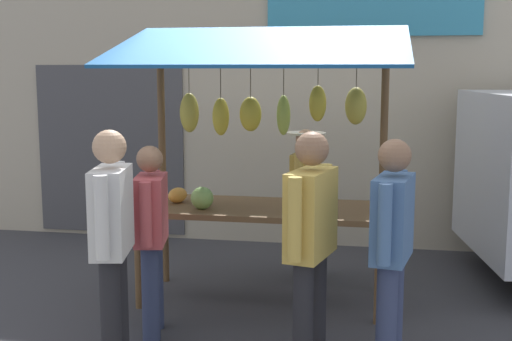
% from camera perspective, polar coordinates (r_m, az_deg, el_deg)
% --- Properties ---
extents(ground_plane, '(40.00, 40.00, 0.00)m').
position_cam_1_polar(ground_plane, '(6.27, 0.51, -10.95)').
color(ground_plane, '#38383D').
extents(street_backdrop, '(9.00, 0.30, 3.40)m').
position_cam_1_polar(street_backdrop, '(8.10, 2.96, 5.75)').
color(street_backdrop, '#B2A893').
rests_on(street_backdrop, ground).
extents(market_stall, '(2.50, 1.46, 2.50)m').
position_cam_1_polar(market_stall, '(5.99, 0.40, 3.30)').
color(market_stall, brown).
rests_on(market_stall, ground).
extents(vendor_with_sunhat, '(0.39, 0.66, 1.51)m').
position_cam_1_polar(vendor_with_sunhat, '(6.73, 4.21, -1.89)').
color(vendor_with_sunhat, '#232328').
rests_on(vendor_with_sunhat, ground).
extents(shopper_with_shopping_bag, '(0.31, 0.65, 1.52)m').
position_cam_1_polar(shopper_with_shopping_bag, '(5.35, -8.87, -4.89)').
color(shopper_with_shopping_bag, navy).
rests_on(shopper_with_shopping_bag, ground).
extents(shopper_in_grey_tee, '(0.32, 0.71, 1.70)m').
position_cam_1_polar(shopper_in_grey_tee, '(4.74, -12.10, -5.14)').
color(shopper_in_grey_tee, '#232328').
rests_on(shopper_in_grey_tee, ground).
extents(shopper_with_ponytail, '(0.33, 0.70, 1.69)m').
position_cam_1_polar(shopper_with_ponytail, '(4.59, 4.67, -5.48)').
color(shopper_with_ponytail, '#232328').
rests_on(shopper_with_ponytail, ground).
extents(shopper_in_striped_shirt, '(0.31, 0.69, 1.64)m').
position_cam_1_polar(shopper_in_striped_shirt, '(4.69, 11.46, -5.79)').
color(shopper_in_striped_shirt, navy).
rests_on(shopper_in_striped_shirt, ground).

